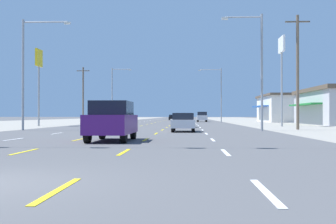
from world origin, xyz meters
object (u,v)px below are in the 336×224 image
streetlight_left_row_0 (28,66)px  streetlight_right_row_0 (258,64)px  sedan_center_turn_far (172,117)px  pole_sign_left_row_1 (39,68)px  hatchback_inner_right_mid (184,120)px  suv_far_right_midfar (202,117)px  streetlight_left_row_1 (114,91)px  pole_sign_right_row_1 (282,56)px  streetlight_right_row_1 (219,91)px  suv_center_turn_nearest (112,120)px  sedan_inner_right_near (183,122)px

streetlight_left_row_0 → streetlight_right_row_0: streetlight_right_row_0 is taller
sedan_center_turn_far → pole_sign_left_row_1: 66.78m
hatchback_inner_right_mid → suv_far_right_midfar: suv_far_right_midfar is taller
suv_far_right_midfar → streetlight_left_row_1: streetlight_left_row_1 is taller
pole_sign_left_row_1 → pole_sign_right_row_1: pole_sign_right_row_1 is taller
hatchback_inner_right_mid → streetlight_right_row_1: 33.95m
pole_sign_left_row_1 → streetlight_right_row_1: streetlight_right_row_1 is taller
sedan_center_turn_far → streetlight_right_row_1: bearing=-74.7°
suv_center_turn_nearest → streetlight_right_row_1: (9.53, 57.85, 4.76)m
suv_far_right_midfar → sedan_center_turn_far: suv_far_right_midfar is taller
pole_sign_right_row_1 → streetlight_left_row_1: 38.37m
sedan_inner_right_near → suv_far_right_midfar: 51.34m
streetlight_left_row_0 → sedan_inner_right_near: bearing=-10.4°
sedan_inner_right_near → suv_far_right_midfar: bearing=86.4°
hatchback_inner_right_mid → suv_center_turn_nearest: bearing=-97.7°
suv_far_right_midfar → streetlight_right_row_1: (2.92, -5.73, 4.76)m
hatchback_inner_right_mid → pole_sign_left_row_1: pole_sign_left_row_1 is taller
pole_sign_left_row_1 → streetlight_right_row_1: (23.57, 28.74, -1.19)m
streetlight_right_row_0 → sedan_inner_right_near: bearing=-158.7°
pole_sign_right_row_1 → suv_far_right_midfar: bearing=102.8°
hatchback_inner_right_mid → suv_far_right_midfar: bearing=85.2°
streetlight_right_row_1 → pole_sign_right_row_1: bearing=-80.2°
suv_center_turn_nearest → sedan_center_turn_far: size_ratio=1.09×
sedan_center_turn_far → streetlight_right_row_0: (10.06, -79.42, 4.81)m
streetlight_left_row_0 → streetlight_left_row_1: streetlight_left_row_1 is taller
streetlight_left_row_1 → sedan_inner_right_near: bearing=-73.6°
hatchback_inner_right_mid → streetlight_left_row_0: (-13.26, -10.07, 4.75)m
streetlight_left_row_1 → suv_far_right_midfar: bearing=19.0°
streetlight_left_row_0 → pole_sign_left_row_1: bearing=106.1°
sedan_inner_right_near → pole_sign_right_row_1: pole_sign_right_row_1 is taller
sedan_inner_right_near → pole_sign_left_row_1: bearing=136.2°
sedan_center_turn_far → suv_far_right_midfar: bearing=-77.1°
suv_far_right_midfar → streetlight_left_row_0: 51.72m
hatchback_inner_right_mid → streetlight_right_row_1: streetlight_right_row_1 is taller
suv_center_turn_nearest → suv_far_right_midfar: same height
sedan_center_turn_far → streetlight_right_row_1: streetlight_right_row_1 is taller
streetlight_right_row_0 → pole_sign_left_row_1: bearing=148.8°
suv_far_right_midfar → streetlight_right_row_0: 49.11m
suv_center_turn_nearest → streetlight_left_row_0: streetlight_left_row_0 is taller
hatchback_inner_right_mid → pole_sign_left_row_1: bearing=166.2°
suv_far_right_midfar → pole_sign_left_row_1: (-20.65, -34.47, 5.96)m
hatchback_inner_right_mid → streetlight_left_row_1: 35.95m
streetlight_left_row_0 → streetlight_right_row_1: streetlight_right_row_1 is taller
hatchback_inner_right_mid → sedan_center_turn_far: size_ratio=0.87×
suv_center_turn_nearest → suv_far_right_midfar: 63.91m
suv_far_right_midfar → pole_sign_right_row_1: bearing=-77.2°
sedan_center_turn_far → pole_sign_left_row_1: pole_sign_left_row_1 is taller
streetlight_left_row_0 → streetlight_right_row_0: bearing=0.0°
suv_center_turn_nearest → hatchback_inner_right_mid: size_ratio=1.26×
sedan_center_turn_far → streetlight_right_row_0: size_ratio=0.46×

